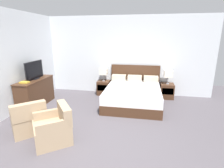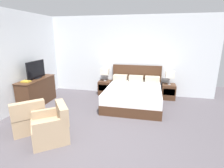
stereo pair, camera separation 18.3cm
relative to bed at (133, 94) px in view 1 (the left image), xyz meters
The scene contains 13 objects.
ground_plane 2.44m from the bed, 103.46° to the right, with size 10.09×10.09×0.00m, color #4C474C.
wall_back 1.61m from the bed, 118.53° to the left, with size 6.48×0.06×2.79m, color silver.
wall_left 3.55m from the bed, 163.22° to the right, with size 0.06×5.16×2.79m, color silver.
bed is the anchor object (origin of this frame).
nightstand_left 1.34m from the bed, 147.35° to the left, with size 0.44×0.45×0.51m.
nightstand_right 1.34m from the bed, 32.65° to the left, with size 0.44×0.45×0.51m.
table_lamp_left 1.45m from the bed, 147.30° to the left, with size 0.27×0.27×0.47m.
table_lamp_right 1.45m from the bed, 32.70° to the left, with size 0.27×0.27×0.47m.
dresser 3.03m from the bed, 166.42° to the right, with size 0.48×1.39×0.83m.
tv 3.11m from the bed, 167.47° to the right, with size 0.18×0.82×0.54m.
book_red_cover 3.21m from the bed, 159.11° to the right, with size 0.24×0.16×0.04m, color gold.
armchair_by_window 3.06m from the bed, 135.32° to the right, with size 0.97×0.97×0.76m.
armchair_companion 2.79m from the bed, 121.00° to the right, with size 0.96×0.96×0.76m.
Camera 1 is at (0.86, -2.95, 2.10)m, focal length 28.00 mm.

